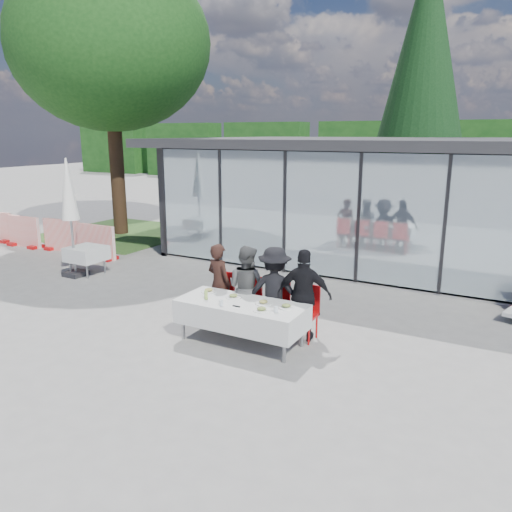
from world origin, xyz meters
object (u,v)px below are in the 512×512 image
at_px(diner_chair_a, 222,294).
at_px(plate_b, 233,296).
at_px(diner_d, 304,295).
at_px(plate_d, 286,306).
at_px(diner_b, 247,287).
at_px(plate_a, 209,291).
at_px(diner_chair_b, 249,299).
at_px(folded_eyeglasses, 236,306).
at_px(deciduous_tree, 109,45).
at_px(diner_c, 275,291).
at_px(diner_chair_d, 306,309).
at_px(construction_barriers, 26,233).
at_px(plate_extra, 262,310).
at_px(spare_table_left, 87,254).
at_px(conifer_tree, 424,67).
at_px(diner_chair_c, 277,304).
at_px(market_umbrella, 69,198).
at_px(diner_a, 219,283).
at_px(plate_c, 263,303).
at_px(dining_table, 241,314).

xyz_separation_m(diner_chair_a, plate_b, (0.63, -0.60, 0.24)).
distance_m(diner_d, plate_d, 0.55).
distance_m(diner_b, diner_d, 1.16).
bearing_deg(diner_d, plate_a, 1.76).
bearing_deg(diner_chair_b, folded_eyeglasses, -72.46).
xyz_separation_m(plate_b, deciduous_tree, (-8.62, 6.23, 5.71)).
distance_m(diner_c, diner_d, 0.58).
bearing_deg(diner_chair_d, folded_eyeglasses, -131.00).
xyz_separation_m(plate_b, construction_barriers, (-9.78, 3.14, -0.34)).
bearing_deg(plate_d, plate_extra, -130.79).
distance_m(diner_chair_b, diner_d, 1.20).
bearing_deg(spare_table_left, diner_d, -10.09).
distance_m(construction_barriers, conifer_tree, 15.36).
bearing_deg(folded_eyeglasses, plate_d, 25.11).
height_order(diner_chair_c, plate_d, diner_chair_c).
distance_m(diner_chair_a, diner_chair_b, 0.61).
bearing_deg(market_umbrella, diner_chair_a, -9.58).
bearing_deg(folded_eyeglasses, diner_chair_b, 107.54).
xyz_separation_m(diner_b, plate_d, (1.07, -0.53, -0.02)).
xyz_separation_m(diner_b, deciduous_tree, (-8.59, 5.72, 5.69)).
xyz_separation_m(diner_d, plate_extra, (-0.38, -0.87, -0.05)).
distance_m(diner_a, plate_a, 0.45).
bearing_deg(plate_b, diner_c, 42.43).
distance_m(diner_chair_d, folded_eyeglasses, 1.32).
height_order(diner_a, plate_c, diner_a).
bearing_deg(diner_a, plate_a, 113.29).
distance_m(diner_c, diner_chair_c, 0.29).
bearing_deg(diner_chair_a, deciduous_tree, 144.80).
relative_size(diner_chair_a, plate_extra, 3.39).
xyz_separation_m(market_umbrella, deciduous_tree, (-2.97, 4.78, 4.47)).
height_order(diner_a, diner_b, diner_b).
height_order(plate_b, spare_table_left, plate_b).
bearing_deg(construction_barriers, plate_extra, -18.36).
bearing_deg(spare_table_left, plate_d, -14.71).
bearing_deg(dining_table, diner_chair_a, 139.61).
xyz_separation_m(plate_a, conifer_tree, (0.95, 13.16, 5.21)).
bearing_deg(folded_eyeglasses, plate_b, 126.98).
bearing_deg(diner_chair_a, plate_c, -26.84).
bearing_deg(diner_chair_b, diner_c, -8.80).
bearing_deg(plate_d, plate_a, 176.77).
distance_m(diner_chair_a, diner_c, 1.23).
xyz_separation_m(diner_c, diner_chair_d, (0.58, 0.09, -0.28)).
xyz_separation_m(diner_chair_a, deciduous_tree, (-7.98, 5.63, 5.94)).
distance_m(diner_b, plate_a, 0.71).
relative_size(diner_chair_d, deciduous_tree, 0.10).
relative_size(dining_table, plate_a, 7.85).
bearing_deg(folded_eyeglasses, plate_c, 45.95).
height_order(plate_b, plate_d, same).
height_order(plate_a, plate_extra, same).
xyz_separation_m(plate_a, spare_table_left, (-4.90, 1.62, -0.22)).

